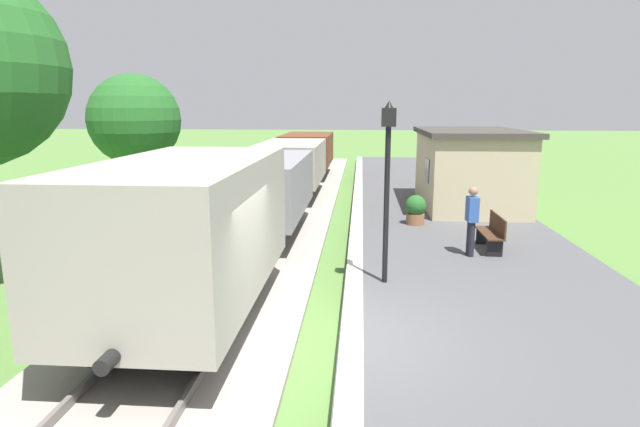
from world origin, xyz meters
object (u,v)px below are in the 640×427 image
at_px(freight_train, 276,176).
at_px(bench_down_platform, 434,176).
at_px(tree_trackside_far, 135,120).
at_px(potted_planter, 416,209).
at_px(bench_near_hut, 492,232).
at_px(station_hut, 469,168).
at_px(lamp_post_near, 388,160).
at_px(person_waiting, 472,218).

xyz_separation_m(freight_train, bench_down_platform, (6.25, 6.40, -0.76)).
xyz_separation_m(bench_down_platform, tree_trackside_far, (-11.83, -4.82, 2.62)).
xyz_separation_m(potted_planter, tree_trackside_far, (-10.19, 3.21, 2.62)).
relative_size(bench_near_hut, potted_planter, 1.64).
distance_m(station_hut, bench_near_hut, 6.15).
height_order(freight_train, bench_down_platform, freight_train).
bearing_deg(lamp_post_near, freight_train, 115.62).
distance_m(bench_near_hut, lamp_post_near, 4.42).
bearing_deg(tree_trackside_far, potted_planter, -17.49).
xyz_separation_m(station_hut, bench_down_platform, (-0.55, 4.81, -0.93)).
bearing_deg(station_hut, lamp_post_near, -111.09).
bearing_deg(bench_near_hut, station_hut, 84.81).
bearing_deg(person_waiting, bench_down_platform, -96.99).
distance_m(lamp_post_near, tree_trackside_far, 12.56).
xyz_separation_m(bench_near_hut, lamp_post_near, (-2.82, -2.69, 2.08)).
height_order(freight_train, station_hut, station_hut).
bearing_deg(bench_down_platform, tree_trackside_far, -157.84).
bearing_deg(tree_trackside_far, person_waiting, -30.55).
height_order(station_hut, bench_near_hut, station_hut).
bearing_deg(person_waiting, bench_near_hut, -143.41).
bearing_deg(tree_trackside_far, lamp_post_near, -44.09).
height_order(bench_near_hut, tree_trackside_far, tree_trackside_far).
xyz_separation_m(bench_near_hut, bench_down_platform, (0.00, 10.87, 0.00)).
xyz_separation_m(freight_train, lamp_post_near, (3.43, -7.15, 1.32)).
distance_m(freight_train, tree_trackside_far, 6.10).
bearing_deg(bench_near_hut, person_waiting, -139.70).
distance_m(bench_down_platform, tree_trackside_far, 13.04).
xyz_separation_m(station_hut, lamp_post_near, (-3.37, -8.74, 1.15)).
relative_size(potted_planter, lamp_post_near, 0.25).
bearing_deg(freight_train, lamp_post_near, -64.38).
bearing_deg(potted_planter, freight_train, 160.54).
relative_size(bench_down_platform, lamp_post_near, 0.41).
bearing_deg(bench_near_hut, bench_down_platform, 90.00).
relative_size(bench_down_platform, tree_trackside_far, 0.30).
relative_size(bench_down_platform, potted_planter, 1.64).
height_order(freight_train, person_waiting, freight_train).
xyz_separation_m(potted_planter, lamp_post_near, (-1.18, -5.52, 2.08)).
distance_m(potted_planter, tree_trackside_far, 11.00).
distance_m(freight_train, potted_planter, 4.95).
height_order(station_hut, tree_trackside_far, tree_trackside_far).
bearing_deg(potted_planter, station_hut, 55.78).
bearing_deg(potted_planter, tree_trackside_far, 162.51).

